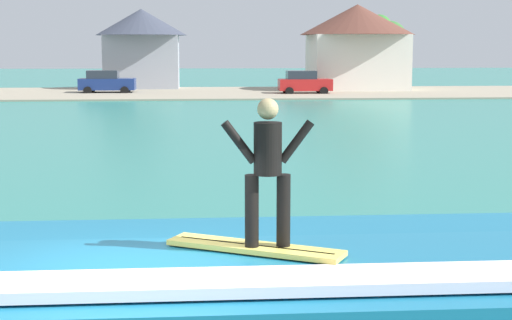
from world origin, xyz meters
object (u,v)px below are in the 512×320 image
car_near_shore (106,82)px  tree_tall_bare (389,39)px  surfer (268,165)px  car_far_shore (304,82)px  wave_crest (286,299)px  house_small_cottage (142,42)px  surfboard (255,247)px  tree_short_bushy (379,29)px  house_gabled_white (357,42)px

car_near_shore → tree_tall_bare: (24.38, 6.51, 3.49)m
car_near_shore → surfer: bearing=-81.6°
car_near_shore → car_far_shore: same height
wave_crest → house_small_cottage: bearing=95.5°
house_small_cottage → tree_tall_bare: 21.99m
wave_crest → surfboard: size_ratio=4.30×
surfer → tree_short_bushy: bearing=75.4°
car_near_shore → car_far_shore: bearing=-7.9°
house_small_cottage → tree_tall_bare: house_small_cottage is taller
car_near_shore → house_gabled_white: 21.21m
house_gabled_white → house_small_cottage: bearing=169.4°
surfboard → house_gabled_white: bearing=77.0°
tree_tall_bare → wave_crest: bearing=-105.3°
wave_crest → tree_short_bushy: bearing=75.6°
surfboard → surfer: size_ratio=1.21×
car_far_shore → house_small_cottage: (-13.09, 8.76, 3.14)m
surfer → car_far_shore: bearing=81.5°
car_near_shore → tree_tall_bare: bearing=14.9°
surfboard → house_small_cottage: bearing=95.1°
car_near_shore → tree_short_bushy: tree_short_bushy is taller
wave_crest → tree_tall_bare: 61.61m
wave_crest → car_far_shore: (7.35, 50.65, 0.33)m
car_far_shore → tree_short_bushy: size_ratio=0.63×
house_small_cottage → tree_short_bushy: (21.02, -0.04, 1.22)m
car_near_shore → tree_short_bushy: 24.71m
wave_crest → tree_short_bushy: (15.28, 59.37, 4.69)m
house_small_cottage → tree_short_bushy: house_small_cottage is taller
car_far_shore → surfer: bearing=-98.5°
car_far_shore → surfboard: bearing=-98.7°
surfboard → tree_tall_bare: 61.95m
surfer → car_near_shore: 53.74m
car_near_shore → house_small_cottage: house_small_cottage is taller
surfboard → house_gabled_white: size_ratio=0.21×
surfer → tree_tall_bare: (16.50, 59.66, 2.12)m
surfboard → tree_short_bushy: size_ratio=0.31×
surfer → car_near_shore: surfer is taller
surfboard → tree_tall_bare: size_ratio=0.34×
house_gabled_white → surfer: bearing=-102.9°
house_gabled_white → house_small_cottage: (-18.33, 3.44, -0.06)m
wave_crest → house_small_cottage: house_small_cottage is taller
tree_short_bushy → house_gabled_white: bearing=-128.4°
car_far_shore → house_small_cottage: bearing=146.2°
house_small_cottage → tree_tall_bare: (21.98, -0.10, 0.35)m
wave_crest → car_near_shore: 53.42m
house_small_cottage → wave_crest: bearing=-84.5°
surfer → house_small_cottage: size_ratio=0.21×
house_gabled_white → tree_short_bushy: house_gabled_white is taller
surfer → car_near_shore: bearing=98.4°
wave_crest → surfer: 1.76m
surfer → tree_tall_bare: size_ratio=0.28×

